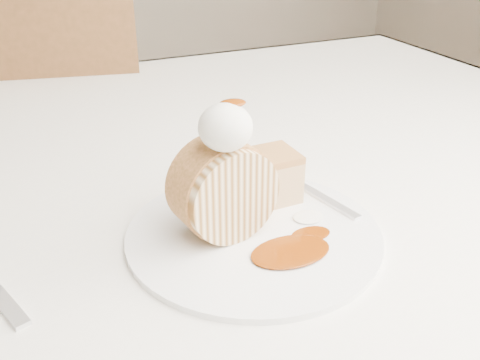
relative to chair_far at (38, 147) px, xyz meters
name	(u,v)px	position (x,y,z in m)	size (l,w,h in m)	color
table	(151,217)	(0.11, -0.55, 0.10)	(1.40, 0.90, 0.75)	white
chair_far	(38,147)	(0.00, 0.00, 0.00)	(0.55, 0.55, 0.98)	brown
plate	(254,234)	(0.16, -0.77, 0.19)	(0.24, 0.24, 0.01)	white
roulade_slice	(224,190)	(0.13, -0.75, 0.24)	(0.09, 0.09, 0.05)	beige
cake_chunk	(270,179)	(0.20, -0.71, 0.22)	(0.05, 0.05, 0.05)	#D18A4F
whipped_cream	(225,127)	(0.13, -0.77, 0.31)	(0.05, 0.05, 0.04)	white
caramel_drizzle	(233,97)	(0.14, -0.76, 0.33)	(0.02, 0.02, 0.01)	#702B04
caramel_pool	(290,251)	(0.17, -0.81, 0.20)	(0.08, 0.05, 0.00)	#702B04
fork	(322,197)	(0.25, -0.74, 0.20)	(0.02, 0.14, 0.00)	silver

